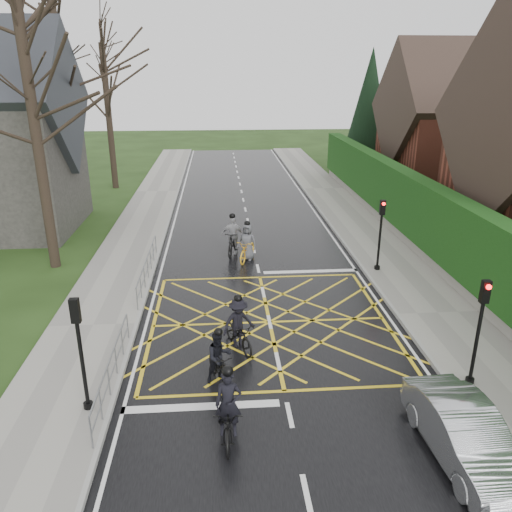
{
  "coord_description": "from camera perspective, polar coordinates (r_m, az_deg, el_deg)",
  "views": [
    {
      "loc": [
        -1.64,
        -15.35,
        8.21
      ],
      "look_at": [
        -0.23,
        3.14,
        1.3
      ],
      "focal_mm": 35.0,
      "sensor_mm": 36.0,
      "label": 1
    }
  ],
  "objects": [
    {
      "name": "ground",
      "position": [
        17.49,
        1.56,
        -7.57
      ],
      "size": [
        120.0,
        120.0,
        0.0
      ],
      "primitive_type": "plane",
      "color": "black",
      "rests_on": "ground"
    },
    {
      "name": "road",
      "position": [
        17.49,
        1.56,
        -7.56
      ],
      "size": [
        9.0,
        80.0,
        0.01
      ],
      "primitive_type": "cube",
      "color": "black",
      "rests_on": "ground"
    },
    {
      "name": "sidewalk_right",
      "position": [
        18.98,
        20.0,
        -6.27
      ],
      "size": [
        3.0,
        80.0,
        0.15
      ],
      "primitive_type": "cube",
      "color": "gray",
      "rests_on": "ground"
    },
    {
      "name": "sidewalk_left",
      "position": [
        17.91,
        -18.09,
        -7.68
      ],
      "size": [
        3.0,
        80.0,
        0.15
      ],
      "primitive_type": "cube",
      "color": "gray",
      "rests_on": "ground"
    },
    {
      "name": "stone_wall",
      "position": [
        24.62,
        18.33,
        0.74
      ],
      "size": [
        0.5,
        38.0,
        0.7
      ],
      "primitive_type": "cube",
      "color": "slate",
      "rests_on": "ground"
    },
    {
      "name": "hedge",
      "position": [
        24.12,
        18.79,
        4.66
      ],
      "size": [
        0.9,
        38.0,
        2.8
      ],
      "primitive_type": "cube",
      "color": "#143B10",
      "rests_on": "stone_wall"
    },
    {
      "name": "house_far",
      "position": [
        37.36,
        22.3,
        13.06
      ],
      "size": [
        9.8,
        8.8,
        10.3
      ],
      "color": "brown",
      "rests_on": "ground"
    },
    {
      "name": "conifer",
      "position": [
        43.29,
        12.77,
        15.7
      ],
      "size": [
        4.6,
        4.6,
        10.0
      ],
      "color": "black",
      "rests_on": "ground"
    },
    {
      "name": "tree_near",
      "position": [
        22.59,
        -24.64,
        17.95
      ],
      "size": [
        9.24,
        9.24,
        11.44
      ],
      "color": "black",
      "rests_on": "ground"
    },
    {
      "name": "tree_mid",
      "position": [
        30.52,
        -21.6,
        19.91
      ],
      "size": [
        10.08,
        10.08,
        12.48
      ],
      "color": "black",
      "rests_on": "ground"
    },
    {
      "name": "tree_far",
      "position": [
        38.14,
        -16.8,
        18.1
      ],
      "size": [
        8.4,
        8.4,
        10.4
      ],
      "color": "black",
      "rests_on": "ground"
    },
    {
      "name": "railing_south",
      "position": [
        14.31,
        -16.16,
        -11.75
      ],
      "size": [
        0.05,
        5.04,
        1.03
      ],
      "color": "slate",
      "rests_on": "ground"
    },
    {
      "name": "railing_north",
      "position": [
        20.95,
        -12.32,
        -0.81
      ],
      "size": [
        0.05,
        6.04,
        1.03
      ],
      "color": "slate",
      "rests_on": "ground"
    },
    {
      "name": "traffic_light_ne",
      "position": [
        21.69,
        13.98,
        2.24
      ],
      "size": [
        0.24,
        0.31,
        3.21
      ],
      "rotation": [
        0.0,
        0.0,
        3.14
      ],
      "color": "black",
      "rests_on": "ground"
    },
    {
      "name": "traffic_light_se",
      "position": [
        14.58,
        24.02,
        -8.19
      ],
      "size": [
        0.24,
        0.31,
        3.21
      ],
      "rotation": [
        0.0,
        0.0,
        3.14
      ],
      "color": "black",
      "rests_on": "ground"
    },
    {
      "name": "traffic_light_sw",
      "position": [
        13.14,
        -19.32,
        -10.74
      ],
      "size": [
        0.24,
        0.31,
        3.21
      ],
      "color": "black",
      "rests_on": "ground"
    },
    {
      "name": "cyclist_rear",
      "position": [
        12.33,
        -3.14,
        -17.64
      ],
      "size": [
        0.76,
        1.97,
        1.9
      ],
      "rotation": [
        0.0,
        0.0,
        -0.04
      ],
      "color": "black",
      "rests_on": "ground"
    },
    {
      "name": "cyclist_back",
      "position": [
        14.16,
        -4.22,
        -12.01
      ],
      "size": [
        1.02,
        1.72,
        1.66
      ],
      "rotation": [
        0.0,
        0.0,
        0.36
      ],
      "color": "black",
      "rests_on": "ground"
    },
    {
      "name": "cyclist_mid",
      "position": [
        15.73,
        -2.01,
        -8.28
      ],
      "size": [
        1.32,
        1.95,
        1.8
      ],
      "rotation": [
        0.0,
        0.0,
        0.41
      ],
      "color": "black",
      "rests_on": "ground"
    },
    {
      "name": "cyclist_front",
      "position": [
        23.59,
        -2.68,
        1.94
      ],
      "size": [
        1.15,
        2.06,
        1.99
      ],
      "rotation": [
        0.0,
        0.0,
        -0.24
      ],
      "color": "black",
      "rests_on": "ground"
    },
    {
      "name": "cyclist_lead",
      "position": [
        22.82,
        -0.99,
        1.08
      ],
      "size": [
        1.32,
        2.03,
        1.86
      ],
      "rotation": [
        0.0,
        0.0,
        -0.37
      ],
      "color": "gold",
      "rests_on": "ground"
    },
    {
      "name": "car",
      "position": [
        12.61,
        22.74,
        -18.32
      ],
      "size": [
        1.57,
        3.98,
        1.29
      ],
      "primitive_type": "imported",
      "rotation": [
        0.0,
        0.0,
        0.05
      ],
      "color": "#A7AAAE",
      "rests_on": "ground"
    }
  ]
}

